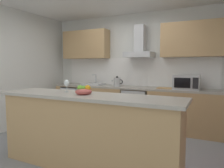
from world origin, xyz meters
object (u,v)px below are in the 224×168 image
Objects in this scene: fruit_bowl at (84,91)px; wine_glass at (67,84)px; sink at (93,84)px; chopping_board at (166,88)px; refrigerator at (76,102)px; range_hood at (140,47)px; microwave at (187,82)px; kettle at (117,82)px; oven at (137,107)px.

wine_glass is at bearing 164.77° from fruit_bowl.
sink is 1.78m from chopping_board.
range_hood is at bearing 4.55° from refrigerator.
sink is 2.81× the size of wine_glass.
microwave is 1.47× the size of chopping_board.
kettle is 2.15m from fruit_bowl.
range_hood is (1.66, 0.13, 1.36)m from refrigerator.
chopping_board is (0.63, -0.02, 0.45)m from oven.
sink reaches higher than kettle.
oven is 0.73m from kettle.
refrigerator is 1.32m from kettle.
range_hood reaches higher than fruit_bowl.
sink reaches higher than chopping_board.
refrigerator is at bearing -179.91° from oven.
chopping_board is at bearing 63.91° from wine_glass.
refrigerator is 2.77m from fruit_bowl.
sink is 1.44m from range_hood.
sink is at bearing 1.52° from refrigerator.
range_hood is at bearing 18.77° from kettle.
oven is 0.94× the size of refrigerator.
fruit_bowl is at bearing -52.12° from refrigerator.
sink is 0.69× the size of range_hood.
microwave is 2.19m from sink.
range_hood is at bearing 5.91° from sink.
kettle is at bearing -3.85° from sink.
kettle is at bearing -175.99° from oven.
sink reaches higher than oven.
kettle is at bearing -161.23° from range_hood.
microwave reaches higher than wine_glass.
fruit_bowl reaches higher than chopping_board.
kettle reaches higher than oven.
refrigerator is at bearing 122.71° from wine_glass.
refrigerator is 1.70× the size of microwave.
oven is at bearing -0.55° from sink.
refrigerator is 1.70× the size of sink.
chopping_board is at bearing 0.52° from kettle.
chopping_board is (0.63, -0.15, -0.88)m from range_hood.
oven is 1.24m from sink.
microwave is 2.35m from fruit_bowl.
chopping_board is at bearing -2.15° from oven.
chopping_board is at bearing 73.22° from fruit_bowl.
chopping_board is at bearing 179.42° from microwave.
fruit_bowl is at bearing -15.23° from wine_glass.
wine_glass is at bearing -68.93° from sink.
refrigerator is 2.50× the size of chopping_board.
kettle is (-1.52, -0.01, -0.04)m from microwave.
wine_glass is 0.37m from fruit_bowl.
wine_glass is at bearing -99.30° from range_hood.
fruit_bowl is at bearing -90.12° from oven.
microwave is at bearing 55.22° from wine_glass.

